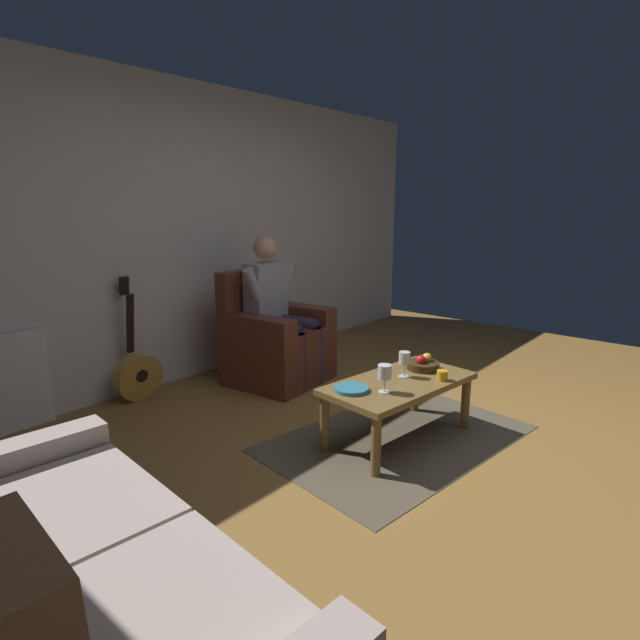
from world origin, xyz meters
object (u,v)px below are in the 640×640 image
Objects in this scene: wine_glass_far at (404,359)px; guitar at (138,373)px; person_seated at (277,305)px; couch at (55,639)px; wine_glass_near at (385,373)px; coffee_table at (399,389)px; decorative_dish at (351,389)px; fruit_bowl at (423,364)px; armchair at (275,343)px; candle_jar at (442,375)px.

guitar is at bearing -66.78° from wine_glass_far.
couch is (2.59, 1.69, -0.37)m from person_seated.
couch is 9.94× the size of wine_glass_near.
couch is at bearing 26.57° from person_seated.
person_seated reaches higher than wine_glass_near.
couch is 1.59× the size of coffee_table.
guitar is at bearing -77.82° from decorative_dish.
guitar is 2.22m from fruit_bowl.
wine_glass_near reaches higher than coffee_table.
coffee_table is (-2.30, -0.27, 0.04)m from couch.
armchair is 1.48m from coffee_table.
candle_jar is at bearing 114.50° from wine_glass_far.
couch is at bearing 1.47° from candle_jar.
armchair is 5.61× the size of wine_glass_near.
armchair is at bearing 128.71° from couch.
coffee_table is 0.31m from wine_glass_near.
armchair reaches higher than decorative_dish.
couch is 1.99m from decorative_dish.
candle_jar is at bearing 59.39° from fruit_bowl.
couch is 2.41m from wine_glass_far.
decorative_dish is (0.66, -0.13, -0.02)m from fruit_bowl.
couch is at bearing 6.95° from wine_glass_far.
wine_glass_far is at bearing 102.06° from couch.
guitar reaches higher than candle_jar.
armchair is 5.70× the size of wine_glass_far.
couch reaches higher than coffee_table.
candle_jar is at bearing 131.96° from coffee_table.
fruit_bowl is 1.05× the size of decorative_dish.
wine_glass_far is 0.76× the size of fruit_bowl.
decorative_dish is (0.11, -0.17, -0.11)m from wine_glass_near.
person_seated is at bearing -93.82° from candle_jar.
guitar is at bearing -61.53° from fruit_bowl.
coffee_table is 5.08× the size of decorative_dish.
person_seated is 1.16× the size of coffee_table.
decorative_dish is at bearing 56.83° from person_seated.
decorative_dish is at bearing -31.97° from candle_jar.
armchair is 4.34× the size of fruit_bowl.
person_seated is 17.90× the size of candle_jar.
fruit_bowl is at bearing 84.17° from armchair.
candle_jar is at bearing 113.36° from guitar.
decorative_dish is (0.64, 1.32, 0.08)m from armchair.
person_seated is at bearing 90.00° from armchair.
couch is at bearing 11.61° from decorative_dish.
fruit_bowl is (-2.61, -0.27, 0.13)m from couch.
person_seated reaches higher than couch.
wine_glass_near is at bearing -21.30° from candle_jar.
wine_glass_near is 0.81× the size of decorative_dish.
person_seated is 1.49m from coffee_table.
decorative_dish is (0.44, -0.11, -0.11)m from wine_glass_far.
fruit_bowl is at bearing 175.85° from wine_glass_far.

